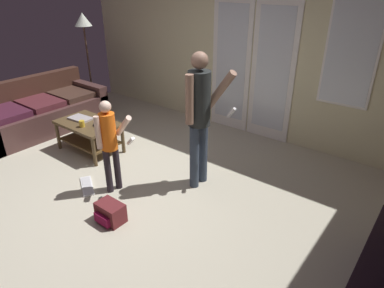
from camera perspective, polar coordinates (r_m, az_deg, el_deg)
ground_plane at (r=4.19m, az=-10.76°, el=-7.61°), size 6.36×4.91×0.02m
wall_back_with_doors at (r=5.42m, az=8.41°, el=16.32°), size 6.36×0.09×2.84m
leather_couch at (r=6.14m, az=-24.14°, el=4.84°), size 0.93×2.03×0.81m
coffee_table at (r=5.08m, az=-16.90°, el=2.24°), size 0.91×0.57×0.44m
person_adult at (r=3.80m, az=1.33°, el=5.68°), size 0.50×0.43×1.60m
person_child at (r=3.89m, az=-13.68°, el=0.77°), size 0.43×0.30×1.12m
floor_lamp at (r=6.79m, az=-17.72°, el=18.15°), size 0.31×0.31×1.72m
backpack at (r=3.68m, az=-13.59°, el=-11.14°), size 0.30×0.23×0.21m
loose_keyboard at (r=4.35m, az=-17.19°, el=-6.74°), size 0.45×0.34×0.02m
laptop_closed at (r=5.17m, az=-18.21°, el=4.10°), size 0.35×0.24×0.03m
cup_near_edge at (r=4.88m, az=-17.99°, el=3.26°), size 0.07×0.07×0.09m
tv_remote_black at (r=4.86m, az=-15.29°, el=3.05°), size 0.17×0.14×0.02m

